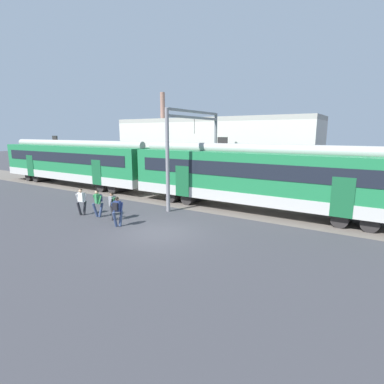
% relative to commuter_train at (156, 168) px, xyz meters
% --- Properties ---
extents(ground_plane, '(160.00, 160.00, 0.00)m').
position_rel_commuter_train_xyz_m(ground_plane, '(5.70, -6.79, -2.25)').
color(ground_plane, '#38383D').
extents(track_bed, '(80.00, 4.40, 0.01)m').
position_rel_commuter_train_xyz_m(track_bed, '(-2.48, 0.00, -2.25)').
color(track_bed, '#605951').
rests_on(track_bed, ground).
extents(commuter_train, '(38.05, 3.07, 4.73)m').
position_rel_commuter_train_xyz_m(commuter_train, '(0.00, 0.00, 0.00)').
color(commuter_train, '#B7B7B2').
rests_on(commuter_train, ground).
extents(pedestrian_white, '(0.54, 0.69, 1.67)m').
position_rel_commuter_train_xyz_m(pedestrian_white, '(-0.40, -6.73, -1.26)').
color(pedestrian_white, '#28282D').
rests_on(pedestrian_white, ground).
extents(pedestrian_green, '(0.64, 0.58, 1.67)m').
position_rel_commuter_train_xyz_m(pedestrian_green, '(0.81, -6.50, -1.26)').
color(pedestrian_green, navy).
rests_on(pedestrian_green, ground).
extents(pedestrian_grey, '(0.65, 0.53, 1.67)m').
position_rel_commuter_train_xyz_m(pedestrian_grey, '(2.03, -6.45, -1.26)').
color(pedestrian_grey, '#28282D').
rests_on(pedestrian_grey, ground).
extents(pedestrian_navy, '(0.54, 0.69, 1.67)m').
position_rel_commuter_train_xyz_m(pedestrian_navy, '(3.21, -7.25, -1.26)').
color(pedestrian_navy, navy).
rests_on(pedestrian_navy, ground).
extents(catenary_gantry, '(0.24, 6.64, 6.53)m').
position_rel_commuter_train_xyz_m(catenary_gantry, '(3.59, 0.00, 2.06)').
color(catenary_gantry, gray).
rests_on(catenary_gantry, ground).
extents(background_building, '(20.01, 5.00, 9.20)m').
position_rel_commuter_train_xyz_m(background_building, '(0.70, 7.90, 0.95)').
color(background_building, beige).
rests_on(background_building, ground).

